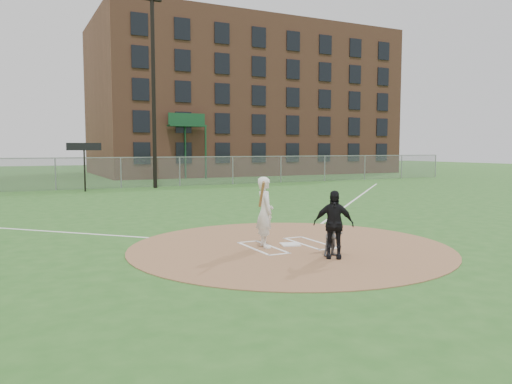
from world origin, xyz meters
name	(u,v)px	position (x,y,z in m)	size (l,w,h in m)	color
ground	(290,247)	(0.00, 0.00, 0.00)	(140.00, 140.00, 0.00)	#285A1E
dirt_circle	(290,247)	(0.00, 0.00, 0.01)	(8.40, 8.40, 0.02)	#966947
home_plate	(290,244)	(0.10, 0.16, 0.04)	(0.48, 0.48, 0.03)	white
foul_line_first	(354,200)	(9.00, 9.00, 0.01)	(0.10, 24.00, 0.01)	white
catcher	(333,235)	(0.34, -1.48, 0.53)	(0.49, 0.38, 1.01)	gray
umpire	(333,224)	(0.22, -1.65, 0.82)	(0.94, 0.39, 1.60)	black
batters_boxes	(287,245)	(0.00, 0.15, 0.03)	(2.08, 1.88, 0.01)	white
batter_at_plate	(265,212)	(-0.63, 0.20, 0.94)	(0.70, 1.07, 1.84)	white
outfield_fence	(121,173)	(0.00, 22.00, 1.02)	(56.08, 0.08, 2.03)	slate
brick_warehouse	(241,103)	(16.00, 37.96, 7.50)	(30.00, 17.17, 15.00)	brown
light_pole	(153,86)	(2.00, 21.00, 6.61)	(1.20, 0.30, 12.22)	black
scoreboard_sign	(84,152)	(-2.50, 20.20, 2.39)	(2.00, 0.10, 2.93)	black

